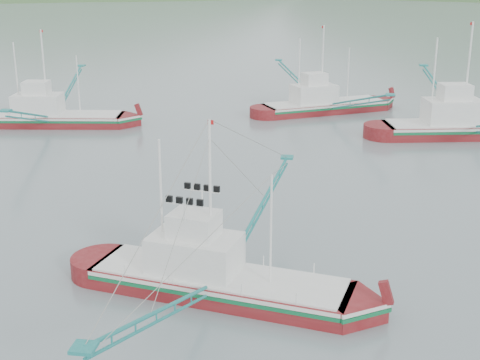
# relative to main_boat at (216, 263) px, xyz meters

# --- Properties ---
(ground) EXTENTS (1200.00, 1200.00, 0.00)m
(ground) POSITION_rel_main_boat_xyz_m (-0.08, 2.48, -1.69)
(ground) COLOR slate
(ground) RESTS_ON ground
(main_boat) EXTENTS (13.36, 23.15, 9.48)m
(main_boat) POSITION_rel_main_boat_xyz_m (0.00, 0.00, 0.00)
(main_boat) COLOR maroon
(main_boat) RESTS_ON ground
(bg_boat_right) EXTENTS (16.13, 27.98, 11.45)m
(bg_boat_right) POSITION_rel_main_boat_xyz_m (17.63, 34.64, 0.30)
(bg_boat_right) COLOR maroon
(bg_boat_right) RESTS_ON ground
(bg_boat_left) EXTENTS (14.37, 25.26, 10.27)m
(bg_boat_left) POSITION_rel_main_boat_xyz_m (-22.93, 33.33, -0.11)
(bg_boat_left) COLOR maroon
(bg_boat_left) RESTS_ON ground
(bg_boat_far) EXTENTS (16.12, 23.17, 10.12)m
(bg_boat_far) POSITION_rel_main_boat_xyz_m (4.13, 43.58, 0.43)
(bg_boat_far) COLOR maroon
(bg_boat_far) RESTS_ON ground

